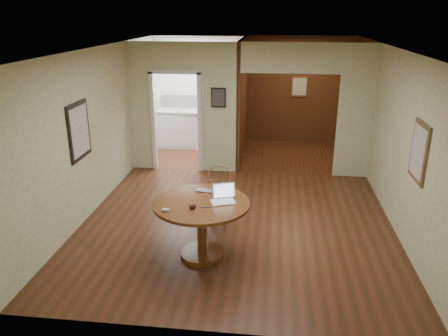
# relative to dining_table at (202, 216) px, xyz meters

# --- Properties ---
(floor) EXTENTS (5.00, 5.00, 0.00)m
(floor) POSITION_rel_dining_table_xyz_m (0.39, 0.96, -0.61)
(floor) COLOR #402412
(floor) RESTS_ON ground
(room_shell) EXTENTS (5.20, 7.50, 5.00)m
(room_shell) POSITION_rel_dining_table_xyz_m (-0.08, 4.06, 0.68)
(room_shell) COLOR silver
(room_shell) RESTS_ON ground
(dining_table) EXTENTS (1.32, 1.32, 0.83)m
(dining_table) POSITION_rel_dining_table_xyz_m (0.00, 0.00, 0.00)
(dining_table) COLOR brown
(dining_table) RESTS_ON ground
(chair) EXTENTS (0.46, 0.46, 0.99)m
(chair) POSITION_rel_dining_table_xyz_m (0.10, 1.00, -0.06)
(chair) COLOR #A5643A
(chair) RESTS_ON ground
(open_laptop) EXTENTS (0.38, 0.37, 0.23)m
(open_laptop) POSITION_rel_dining_table_xyz_m (0.29, 0.08, 0.28)
(open_laptop) COLOR silver
(open_laptop) RESTS_ON dining_table
(closed_laptop) EXTENTS (0.34, 0.24, 0.03)m
(closed_laptop) POSITION_rel_dining_table_xyz_m (0.02, 0.32, 0.23)
(closed_laptop) COLOR silver
(closed_laptop) RESTS_ON dining_table
(mouse) EXTENTS (0.12, 0.08, 0.05)m
(mouse) POSITION_rel_dining_table_xyz_m (-0.41, -0.35, 0.24)
(mouse) COLOR silver
(mouse) RESTS_ON dining_table
(wine_glass) EXTENTS (0.10, 0.10, 0.11)m
(wine_glass) POSITION_rel_dining_table_xyz_m (-0.08, -0.22, 0.27)
(wine_glass) COLOR white
(wine_glass) RESTS_ON dining_table
(pen) EXTENTS (0.15, 0.05, 0.01)m
(pen) POSITION_rel_dining_table_xyz_m (0.09, -0.18, 0.22)
(pen) COLOR navy
(pen) RESTS_ON dining_table
(kitchen_cabinet) EXTENTS (2.06, 0.60, 0.94)m
(kitchen_cabinet) POSITION_rel_dining_table_xyz_m (-0.96, 5.16, -0.14)
(kitchen_cabinet) COLOR white
(kitchen_cabinet) RESTS_ON ground
(grocery_bag) EXTENTS (0.36, 0.33, 0.29)m
(grocery_bag) POSITION_rel_dining_table_xyz_m (-0.16, 5.16, 0.47)
(grocery_bag) COLOR tan
(grocery_bag) RESTS_ON kitchen_cabinet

